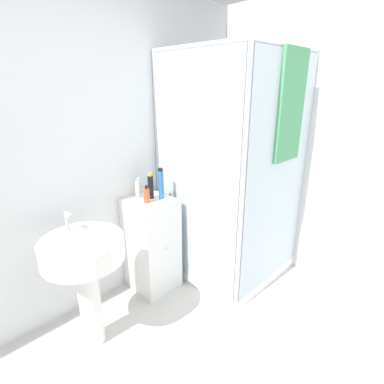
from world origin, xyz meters
TOP-DOWN VIEW (x-y plane):
  - wall_back at (0.00, 1.70)m, footprint 6.40×0.06m
  - shower_enclosure at (1.12, 1.09)m, footprint 0.97×1.00m
  - vanity_cabinet at (0.46, 1.47)m, footprint 0.37×0.42m
  - sink at (-0.25, 1.26)m, footprint 0.53×0.53m
  - soap_dispenser at (0.40, 1.43)m, footprint 0.05×0.05m
  - shampoo_bottle_tall_black at (0.49, 1.48)m, footprint 0.05×0.05m
  - shampoo_bottle_blue at (0.55, 1.42)m, footprint 0.05×0.05m
  - lotion_bottle_white at (0.42, 1.57)m, footprint 0.05×0.05m

SIDE VIEW (x-z plane):
  - vanity_cabinet at x=0.46m, z-range 0.00..0.85m
  - shower_enclosure at x=1.12m, z-range -0.47..1.57m
  - sink at x=-0.25m, z-range 0.17..1.13m
  - soap_dispenser at x=0.40m, z-range 0.84..0.99m
  - lotion_bottle_white at x=0.42m, z-range 0.84..1.02m
  - shampoo_bottle_tall_black at x=0.49m, z-range 0.85..1.07m
  - shampoo_bottle_blue at x=0.55m, z-range 0.85..1.11m
  - wall_back at x=0.00m, z-range 0.00..2.50m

